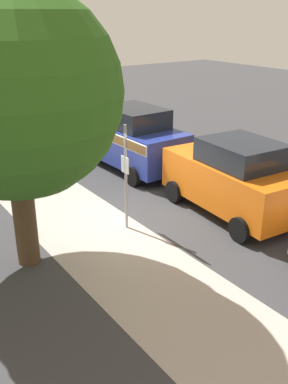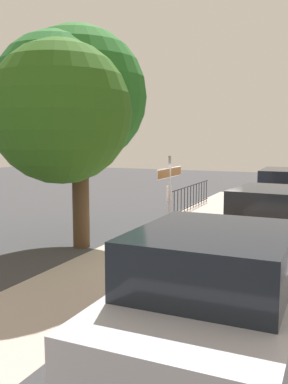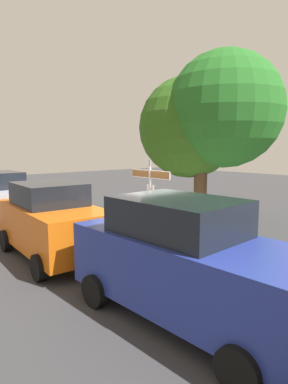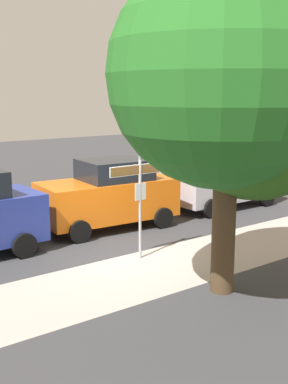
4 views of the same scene
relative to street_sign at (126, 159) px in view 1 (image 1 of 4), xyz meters
name	(u,v)px [view 1 (image 1 of 4)]	position (x,y,z in m)	size (l,w,h in m)	color
ground_plane	(133,219)	(0.32, -0.40, -1.86)	(60.00, 60.00, 0.00)	#38383A
sidewalk_strip	(57,205)	(2.32, 0.90, -1.86)	(24.00, 2.60, 0.00)	#AEA197
street_sign	(126,159)	(0.00, 0.00, 0.00)	(1.74, 0.07, 2.71)	#9EA0A5
car_orange	(234,178)	(-0.93, -2.87, -0.82)	(4.25, 2.34, 2.10)	orange
car_blue	(130,138)	(3.87, -2.66, -0.78)	(4.67, 2.18, 2.19)	navy
car_red	(74,119)	(8.67, -2.90, -1.04)	(4.51, 2.24, 1.58)	#B01F17
car_green	(32,102)	(13.47, -2.86, -1.07)	(4.51, 2.14, 1.50)	#1F643A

